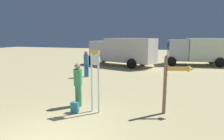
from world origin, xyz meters
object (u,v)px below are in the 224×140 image
object	(u,v)px
arrow_sign	(176,78)
person_near_clock	(78,82)
backpack	(75,107)
person_distant	(86,63)
box_truck_near	(123,50)
box_truck_far	(200,50)
standing_clock	(95,75)

from	to	relation	value
arrow_sign	person_near_clock	bearing A→B (deg)	-173.47
backpack	person_near_clock	bearing A→B (deg)	107.57
person_near_clock	backpack	bearing A→B (deg)	-72.43
person_distant	box_truck_near	distance (m)	6.18
person_distant	box_truck_near	xyz separation A→B (m)	(0.94, 6.09, 0.47)
person_near_clock	backpack	xyz separation A→B (m)	(0.22, -0.68, -0.79)
person_distant	box_truck_near	size ratio (longest dim) A/B	0.26
backpack	box_truck_far	size ratio (longest dim) A/B	0.06
standing_clock	arrow_sign	xyz separation A→B (m)	(2.81, 0.81, -0.05)
person_distant	box_truck_far	bearing A→B (deg)	47.65
backpack	person_distant	world-z (taller)	person_distant
standing_clock	person_distant	distance (m)	6.64
person_near_clock	box_truck_far	bearing A→B (deg)	67.75
arrow_sign	box_truck_far	world-z (taller)	box_truck_far
arrow_sign	backpack	world-z (taller)	arrow_sign
backpack	box_truck_near	size ratio (longest dim) A/B	0.06
standing_clock	person_distant	bearing A→B (deg)	119.18
box_truck_near	box_truck_far	distance (m)	7.78
standing_clock	box_truck_near	world-z (taller)	box_truck_near
person_near_clock	box_truck_near	size ratio (longest dim) A/B	0.25
backpack	arrow_sign	bearing A→B (deg)	17.49
arrow_sign	box_truck_near	size ratio (longest dim) A/B	0.29
person_near_clock	person_distant	world-z (taller)	person_distant
backpack	box_truck_near	distance (m)	12.35
person_near_clock	box_truck_near	world-z (taller)	box_truck_near
person_distant	box_truck_far	xyz separation A→B (m)	(8.17, 8.96, 0.48)
backpack	person_distant	distance (m)	6.64
person_near_clock	box_truck_near	xyz separation A→B (m)	(-1.36, 11.50, 0.51)
person_near_clock	box_truck_far	distance (m)	15.53
person_near_clock	person_distant	size ratio (longest dim) A/B	0.97
person_near_clock	backpack	world-z (taller)	person_near_clock
person_near_clock	person_distant	distance (m)	5.87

